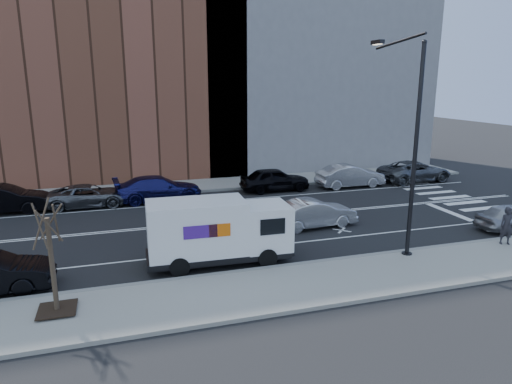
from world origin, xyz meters
TOP-DOWN VIEW (x-y plane):
  - ground at (0.00, 0.00)m, footprint 120.00×120.00m
  - sidewalk_near at (0.00, -8.80)m, footprint 44.00×3.60m
  - sidewalk_far at (0.00, 8.80)m, footprint 44.00×3.60m
  - curb_near at (0.00, -7.00)m, footprint 44.00×0.25m
  - curb_far at (0.00, 7.00)m, footprint 44.00×0.25m
  - crosswalk at (16.00, 0.00)m, footprint 3.00×14.00m
  - road_markings at (0.00, 0.00)m, footprint 40.00×8.60m
  - bldg_brick at (-8.00, 15.60)m, footprint 26.00×10.00m
  - bldg_concrete at (12.00, 15.60)m, footprint 20.00×10.00m
  - streetlight at (7.00, -6.91)m, footprint 0.44×4.02m
  - street_tree at (-7.00, -8.40)m, footprint 1.20×1.20m
  - fedex_van at (-0.99, -5.60)m, footprint 6.08×2.32m
  - far_parked_b at (-11.20, 5.39)m, footprint 4.98×1.84m
  - far_parked_c at (-6.58, 5.44)m, footprint 4.85×2.26m
  - far_parked_d at (-2.40, 5.56)m, footprint 5.63×2.59m
  - far_parked_e at (5.60, 5.89)m, footprint 4.81×1.97m
  - far_parked_f at (11.20, 5.44)m, footprint 4.92×1.74m
  - far_parked_g at (16.80, 5.66)m, footprint 5.79×2.95m
  - driving_sedan at (4.88, -2.30)m, footprint 4.57×1.90m
  - near_parked_front at (14.47, -5.68)m, footprint 3.94×1.68m
  - pedestrian at (12.08, -7.67)m, footprint 0.75×0.63m

SIDE VIEW (x-z plane):
  - ground at x=0.00m, z-range 0.00..0.00m
  - crosswalk at x=16.00m, z-range 0.00..0.01m
  - road_markings at x=0.00m, z-range 0.00..0.01m
  - sidewalk_near at x=0.00m, z-range 0.00..0.15m
  - sidewalk_far at x=0.00m, z-range 0.00..0.15m
  - curb_near at x=0.00m, z-range 0.00..0.17m
  - curb_far at x=0.00m, z-range 0.00..0.17m
  - near_parked_front at x=14.47m, z-range 0.00..1.33m
  - far_parked_c at x=-6.58m, z-range 0.00..1.34m
  - driving_sedan at x=4.88m, z-range 0.00..1.47m
  - far_parked_g at x=16.80m, z-range 0.00..1.56m
  - far_parked_d at x=-2.40m, z-range 0.00..1.59m
  - far_parked_f at x=11.20m, z-range 0.00..1.62m
  - far_parked_b at x=-11.20m, z-range 0.00..1.63m
  - far_parked_e at x=5.60m, z-range 0.00..1.63m
  - pedestrian at x=12.08m, z-range 0.15..1.89m
  - fedex_van at x=-0.99m, z-range 0.07..2.81m
  - street_tree at x=-7.00m, z-range -0.42..3.33m
  - streetlight at x=7.00m, z-range 0.41..9.75m
  - bldg_brick at x=-8.00m, z-range 0.00..22.00m
  - bldg_concrete at x=12.00m, z-range 0.00..26.00m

